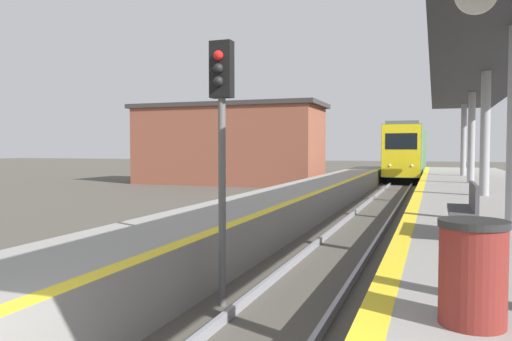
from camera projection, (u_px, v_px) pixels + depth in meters
train at (409, 152)px, 44.25m from camera, size 2.64×22.18×4.48m
signal_near at (222, 121)px, 7.98m from camera, size 0.36×0.31×4.27m
station_canopy at (486, 73)px, 15.77m from camera, size 3.37×31.22×4.16m
trash_bin at (473, 272)px, 4.27m from camera, size 0.58×0.58×0.91m
bench at (466, 208)px, 8.59m from camera, size 0.44×1.55×0.92m
station_building at (229, 144)px, 35.86m from camera, size 13.69×5.52×5.71m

